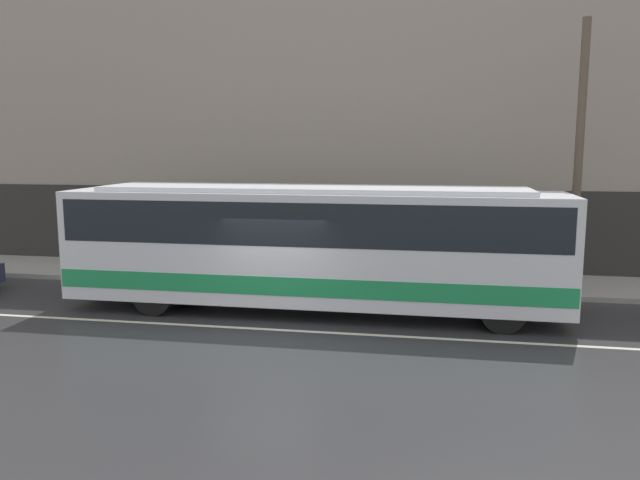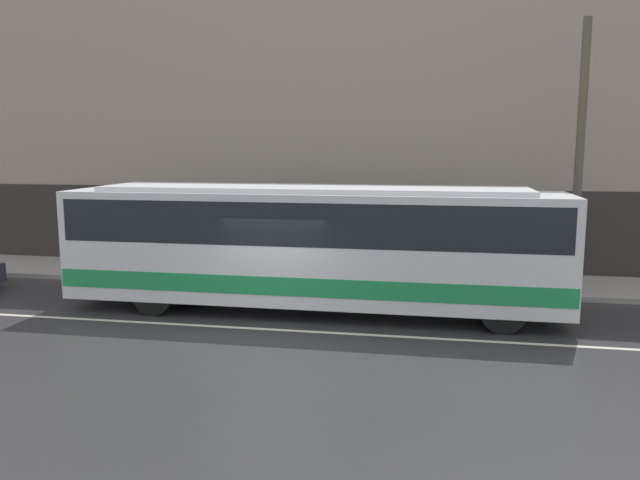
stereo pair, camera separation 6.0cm
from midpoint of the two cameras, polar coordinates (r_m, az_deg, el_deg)
The scene contains 6 objects.
ground_plane at distance 14.57m, azimuth -4.82°, elevation -8.15°, with size 60.00×60.00×0.00m, color #2D2D30.
sidewalk at distance 19.76m, azimuth -0.65°, elevation -3.41°, with size 60.00×3.02×0.15m.
building_facade at distance 20.98m, azimuth 0.20°, elevation 11.90°, with size 60.00×0.35×11.18m.
lane_stripe at distance 14.57m, azimuth -4.82°, elevation -8.14°, with size 54.00×0.14×0.01m.
transit_bus at distance 15.72m, azimuth -0.85°, elevation -0.15°, with size 12.45×2.53×3.19m.
utility_pole_near at distance 18.65m, azimuth 22.49°, elevation 6.96°, with size 0.23×0.23×7.43m.
Camera 1 is at (3.65, -13.46, 4.21)m, focal length 35.00 mm.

